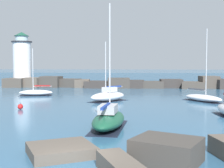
{
  "coord_description": "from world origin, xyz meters",
  "views": [
    {
      "loc": [
        3.13,
        -13.86,
        4.93
      ],
      "look_at": [
        -1.14,
        29.58,
        2.2
      ],
      "focal_mm": 50.0,
      "sensor_mm": 36.0,
      "label": 1
    }
  ],
  "objects_px": {
    "lighthouse": "(22,63)",
    "sailboat_moored_3": "(108,96)",
    "sailboat_moored_1": "(36,92)",
    "sailboat_moored_4": "(109,119)",
    "sailboat_moored_0": "(203,98)",
    "mooring_buoy_orange_near": "(20,107)"
  },
  "relations": [
    {
      "from": "sailboat_moored_1",
      "to": "sailboat_moored_3",
      "type": "bearing_deg",
      "value": -28.15
    },
    {
      "from": "mooring_buoy_orange_near",
      "to": "sailboat_moored_0",
      "type": "bearing_deg",
      "value": 23.87
    },
    {
      "from": "sailboat_moored_4",
      "to": "mooring_buoy_orange_near",
      "type": "height_order",
      "value": "sailboat_moored_4"
    },
    {
      "from": "sailboat_moored_1",
      "to": "mooring_buoy_orange_near",
      "type": "height_order",
      "value": "sailboat_moored_1"
    },
    {
      "from": "sailboat_moored_3",
      "to": "sailboat_moored_4",
      "type": "bearing_deg",
      "value": -83.54
    },
    {
      "from": "sailboat_moored_4",
      "to": "mooring_buoy_orange_near",
      "type": "distance_m",
      "value": 14.12
    },
    {
      "from": "sailboat_moored_0",
      "to": "sailboat_moored_4",
      "type": "bearing_deg",
      "value": -119.86
    },
    {
      "from": "lighthouse",
      "to": "sailboat_moored_3",
      "type": "bearing_deg",
      "value": -49.61
    },
    {
      "from": "mooring_buoy_orange_near",
      "to": "lighthouse",
      "type": "bearing_deg",
      "value": 111.31
    },
    {
      "from": "sailboat_moored_1",
      "to": "mooring_buoy_orange_near",
      "type": "distance_m",
      "value": 15.47
    },
    {
      "from": "lighthouse",
      "to": "sailboat_moored_4",
      "type": "height_order",
      "value": "lighthouse"
    },
    {
      "from": "lighthouse",
      "to": "sailboat_moored_4",
      "type": "relative_size",
      "value": 1.26
    },
    {
      "from": "sailboat_moored_3",
      "to": "mooring_buoy_orange_near",
      "type": "height_order",
      "value": "sailboat_moored_3"
    },
    {
      "from": "sailboat_moored_0",
      "to": "sailboat_moored_4",
      "type": "height_order",
      "value": "sailboat_moored_4"
    },
    {
      "from": "sailboat_moored_0",
      "to": "sailboat_moored_3",
      "type": "relative_size",
      "value": 1.21
    },
    {
      "from": "lighthouse",
      "to": "mooring_buoy_orange_near",
      "type": "xyz_separation_m",
      "value": [
        13.55,
        -34.74,
        -4.9
      ]
    },
    {
      "from": "sailboat_moored_3",
      "to": "sailboat_moored_4",
      "type": "xyz_separation_m",
      "value": [
        1.99,
        -17.55,
        -0.02
      ]
    },
    {
      "from": "lighthouse",
      "to": "sailboat_moored_1",
      "type": "height_order",
      "value": "lighthouse"
    },
    {
      "from": "sailboat_moored_1",
      "to": "sailboat_moored_4",
      "type": "xyz_separation_m",
      "value": [
        14.32,
        -24.14,
        0.22
      ]
    },
    {
      "from": "sailboat_moored_0",
      "to": "mooring_buoy_orange_near",
      "type": "bearing_deg",
      "value": -156.13
    },
    {
      "from": "lighthouse",
      "to": "sailboat_moored_3",
      "type": "height_order",
      "value": "lighthouse"
    },
    {
      "from": "lighthouse",
      "to": "sailboat_moored_4",
      "type": "distance_m",
      "value": 50.33
    }
  ]
}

